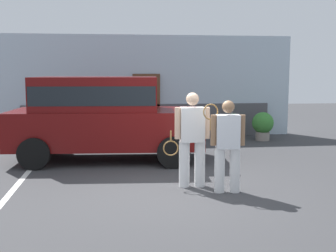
# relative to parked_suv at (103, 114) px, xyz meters

# --- Properties ---
(ground_plane) EXTENTS (40.00, 40.00, 0.00)m
(ground_plane) POSITION_rel_parked_suv_xyz_m (1.40, -2.94, -1.15)
(ground_plane) COLOR #38383A
(parking_stripe_0) EXTENTS (0.12, 4.40, 0.01)m
(parking_stripe_0) POSITION_rel_parked_suv_xyz_m (-1.61, -1.44, -1.14)
(parking_stripe_0) COLOR silver
(parking_stripe_0) RESTS_ON ground_plane
(house_frontage) EXTENTS (9.76, 0.40, 3.37)m
(house_frontage) POSITION_rel_parked_suv_xyz_m (1.40, 3.76, 0.44)
(house_frontage) COLOR silver
(house_frontage) RESTS_ON ground_plane
(parked_suv) EXTENTS (4.73, 2.45, 2.05)m
(parked_suv) POSITION_rel_parked_suv_xyz_m (0.00, 0.00, 0.00)
(parked_suv) COLOR #590C0C
(parked_suv) RESTS_ON ground_plane
(tennis_player_man) EXTENTS (0.92, 0.29, 1.79)m
(tennis_player_man) POSITION_rel_parked_suv_xyz_m (1.72, -2.67, -0.22)
(tennis_player_man) COLOR white
(tennis_player_man) RESTS_ON ground_plane
(tennis_player_woman) EXTENTS (0.75, 0.30, 1.67)m
(tennis_player_woman) POSITION_rel_parked_suv_xyz_m (2.29, -3.13, -0.27)
(tennis_player_woman) COLOR white
(tennis_player_woman) RESTS_ON ground_plane
(potted_plant_by_porch) EXTENTS (0.62, 0.62, 0.81)m
(potted_plant_by_porch) POSITION_rel_parked_suv_xyz_m (4.15, 2.97, -0.70)
(potted_plant_by_porch) COLOR gray
(potted_plant_by_porch) RESTS_ON ground_plane
(potted_plant_secondary) EXTENTS (0.68, 0.68, 0.90)m
(potted_plant_secondary) POSITION_rel_parked_suv_xyz_m (4.96, 2.45, -0.65)
(potted_plant_secondary) COLOR gray
(potted_plant_secondary) RESTS_ON ground_plane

